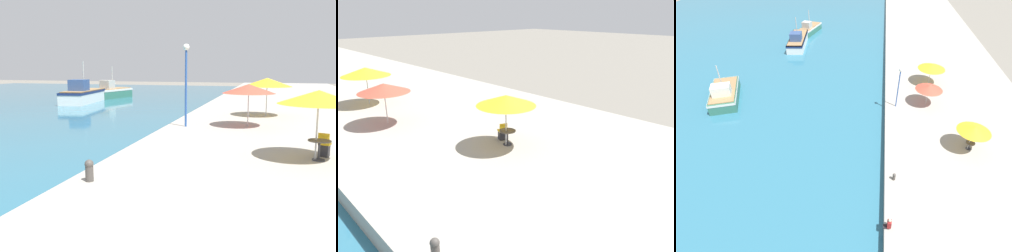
% 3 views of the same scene
% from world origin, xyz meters
% --- Properties ---
extents(quay_promenade, '(16.00, 90.00, 0.80)m').
position_xyz_m(quay_promenade, '(8.00, 37.00, 0.40)').
color(quay_promenade, '#A39E93').
rests_on(quay_promenade, ground_plane).
extents(fishing_boat_mid, '(3.70, 8.84, 4.68)m').
position_xyz_m(fishing_boat_mid, '(-15.01, 41.28, 0.96)').
color(fishing_boat_mid, white).
rests_on(fishing_boat_mid, water_basin).
extents(fishing_boat_far, '(3.53, 6.46, 4.11)m').
position_xyz_m(fishing_boat_far, '(-14.51, 48.01, 0.85)').
color(fishing_boat_far, '#33705B').
rests_on(fishing_boat_far, water_basin).
extents(cafe_umbrella_pink, '(2.85, 2.85, 2.53)m').
position_xyz_m(cafe_umbrella_pink, '(7.36, 16.86, 3.07)').
color(cafe_umbrella_pink, '#B7B7B7').
rests_on(cafe_umbrella_pink, quay_promenade).
extents(cafe_umbrella_white, '(2.91, 2.91, 2.38)m').
position_xyz_m(cafe_umbrella_white, '(4.51, 23.94, 2.92)').
color(cafe_umbrella_white, '#B7B7B7').
rests_on(cafe_umbrella_white, quay_promenade).
extents(cafe_umbrella_striped, '(3.29, 3.29, 2.58)m').
position_xyz_m(cafe_umbrella_striped, '(5.41, 28.93, 3.08)').
color(cafe_umbrella_striped, '#B7B7B7').
rests_on(cafe_umbrella_striped, quay_promenade).
extents(cafe_table, '(0.80, 0.80, 0.74)m').
position_xyz_m(cafe_table, '(7.48, 16.87, 1.33)').
color(cafe_table, '#333338').
rests_on(cafe_table, quay_promenade).
extents(cafe_chair_left, '(0.53, 0.55, 0.91)m').
position_xyz_m(cafe_chair_left, '(7.74, 17.55, 1.12)').
color(cafe_chair_left, '#2D2D33').
rests_on(cafe_chair_left, quay_promenade).
extents(mooring_bollard, '(0.26, 0.26, 0.65)m').
position_xyz_m(mooring_bollard, '(0.71, 12.40, 1.15)').
color(mooring_bollard, '#4C4742').
rests_on(mooring_bollard, quay_promenade).
extents(lamppost, '(0.36, 0.36, 4.56)m').
position_xyz_m(lamppost, '(1.15, 23.08, 3.89)').
color(lamppost, '#28519E').
rests_on(lamppost, quay_promenade).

